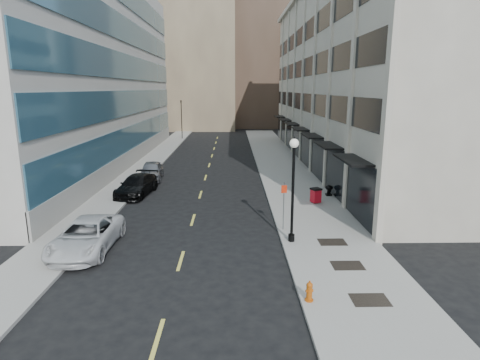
{
  "coord_description": "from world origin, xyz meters",
  "views": [
    {
      "loc": [
        2.45,
        -15.56,
        7.91
      ],
      "look_at": [
        2.94,
        9.56,
        2.15
      ],
      "focal_mm": 30.0,
      "sensor_mm": 36.0,
      "label": 1
    }
  ],
  "objects_px": {
    "trash_bin": "(316,195)",
    "urn_planter": "(329,189)",
    "car_white_van": "(87,236)",
    "car_black_pickup": "(137,185)",
    "lamppost": "(293,181)",
    "car_silver_sedan": "(152,171)",
    "fire_hydrant": "(309,291)",
    "traffic_signal": "(181,103)",
    "sign_post": "(284,200)"
  },
  "relations": [
    {
      "from": "car_white_van",
      "to": "sign_post",
      "type": "height_order",
      "value": "sign_post"
    },
    {
      "from": "fire_hydrant",
      "to": "trash_bin",
      "type": "relative_size",
      "value": 0.77
    },
    {
      "from": "car_silver_sedan",
      "to": "trash_bin",
      "type": "relative_size",
      "value": 4.51
    },
    {
      "from": "car_white_van",
      "to": "car_black_pickup",
      "type": "bearing_deg",
      "value": 90.74
    },
    {
      "from": "car_black_pickup",
      "to": "trash_bin",
      "type": "relative_size",
      "value": 4.99
    },
    {
      "from": "lamppost",
      "to": "traffic_signal",
      "type": "bearing_deg",
      "value": 104.04
    },
    {
      "from": "car_silver_sedan",
      "to": "fire_hydrant",
      "type": "relative_size",
      "value": 5.86
    },
    {
      "from": "car_white_van",
      "to": "urn_planter",
      "type": "bearing_deg",
      "value": 34.81
    },
    {
      "from": "car_silver_sedan",
      "to": "traffic_signal",
      "type": "bearing_deg",
      "value": 86.74
    },
    {
      "from": "trash_bin",
      "to": "car_silver_sedan",
      "type": "bearing_deg",
      "value": 125.33
    },
    {
      "from": "urn_planter",
      "to": "traffic_signal",
      "type": "bearing_deg",
      "value": 113.36
    },
    {
      "from": "traffic_signal",
      "to": "car_black_pickup",
      "type": "distance_m",
      "value": 34.37
    },
    {
      "from": "car_white_van",
      "to": "fire_hydrant",
      "type": "bearing_deg",
      "value": -26.98
    },
    {
      "from": "fire_hydrant",
      "to": "traffic_signal",
      "type": "bearing_deg",
      "value": 89.45
    },
    {
      "from": "trash_bin",
      "to": "car_black_pickup",
      "type": "bearing_deg",
      "value": 145.08
    },
    {
      "from": "car_white_van",
      "to": "car_silver_sedan",
      "type": "relative_size",
      "value": 1.19
    },
    {
      "from": "car_black_pickup",
      "to": "trash_bin",
      "type": "xyz_separation_m",
      "value": [
        13.02,
        -2.87,
        -0.04
      ]
    },
    {
      "from": "traffic_signal",
      "to": "car_silver_sedan",
      "type": "relative_size",
      "value": 1.49
    },
    {
      "from": "car_black_pickup",
      "to": "fire_hydrant",
      "type": "xyz_separation_m",
      "value": [
        10.1,
        -16.0,
        -0.21
      ]
    },
    {
      "from": "trash_bin",
      "to": "urn_planter",
      "type": "distance_m",
      "value": 2.36
    },
    {
      "from": "traffic_signal",
      "to": "fire_hydrant",
      "type": "relative_size",
      "value": 8.76
    },
    {
      "from": "sign_post",
      "to": "car_silver_sedan",
      "type": "bearing_deg",
      "value": 115.58
    },
    {
      "from": "trash_bin",
      "to": "sign_post",
      "type": "relative_size",
      "value": 0.38
    },
    {
      "from": "traffic_signal",
      "to": "lamppost",
      "type": "xyz_separation_m",
      "value": [
        11.0,
        -44.0,
        -2.35
      ]
    },
    {
      "from": "traffic_signal",
      "to": "lamppost",
      "type": "height_order",
      "value": "traffic_signal"
    },
    {
      "from": "fire_hydrant",
      "to": "car_black_pickup",
      "type": "bearing_deg",
      "value": 109.52
    },
    {
      "from": "traffic_signal",
      "to": "sign_post",
      "type": "xyz_separation_m",
      "value": [
        10.8,
        -42.19,
        -3.84
      ]
    },
    {
      "from": "fire_hydrant",
      "to": "sign_post",
      "type": "height_order",
      "value": "sign_post"
    },
    {
      "from": "car_white_van",
      "to": "car_silver_sedan",
      "type": "distance_m",
      "value": 15.96
    },
    {
      "from": "car_black_pickup",
      "to": "lamppost",
      "type": "bearing_deg",
      "value": -36.39
    },
    {
      "from": "traffic_signal",
      "to": "urn_planter",
      "type": "bearing_deg",
      "value": -66.64
    },
    {
      "from": "lamppost",
      "to": "trash_bin",
      "type": "bearing_deg",
      "value": 69.13
    },
    {
      "from": "car_white_van",
      "to": "lamppost",
      "type": "height_order",
      "value": "lamppost"
    },
    {
      "from": "trash_bin",
      "to": "urn_planter",
      "type": "bearing_deg",
      "value": 31.8
    },
    {
      "from": "car_white_van",
      "to": "lamppost",
      "type": "bearing_deg",
      "value": 4.59
    },
    {
      "from": "car_silver_sedan",
      "to": "trash_bin",
      "type": "height_order",
      "value": "car_silver_sedan"
    },
    {
      "from": "trash_bin",
      "to": "car_white_van",
      "type": "bearing_deg",
      "value": -171.48
    },
    {
      "from": "car_silver_sedan",
      "to": "urn_planter",
      "type": "relative_size",
      "value": 5.92
    },
    {
      "from": "car_white_van",
      "to": "fire_hydrant",
      "type": "xyz_separation_m",
      "value": [
        10.1,
        -5.31,
        -0.23
      ]
    },
    {
      "from": "lamppost",
      "to": "urn_planter",
      "type": "distance_m",
      "value": 10.3
    },
    {
      "from": "trash_bin",
      "to": "urn_planter",
      "type": "relative_size",
      "value": 1.31
    },
    {
      "from": "traffic_signal",
      "to": "trash_bin",
      "type": "distance_m",
      "value": 39.66
    },
    {
      "from": "car_black_pickup",
      "to": "lamppost",
      "type": "xyz_separation_m",
      "value": [
        10.3,
        -10.0,
        2.61
      ]
    },
    {
      "from": "urn_planter",
      "to": "trash_bin",
      "type": "bearing_deg",
      "value": -125.73
    },
    {
      "from": "fire_hydrant",
      "to": "sign_post",
      "type": "relative_size",
      "value": 0.29
    },
    {
      "from": "trash_bin",
      "to": "sign_post",
      "type": "xyz_separation_m",
      "value": [
        -2.92,
        -5.32,
        1.17
      ]
    },
    {
      "from": "sign_post",
      "to": "traffic_signal",
      "type": "bearing_deg",
      "value": 93.31
    },
    {
      "from": "traffic_signal",
      "to": "urn_planter",
      "type": "xyz_separation_m",
      "value": [
        15.1,
        -34.96,
        -5.09
      ]
    },
    {
      "from": "urn_planter",
      "to": "lamppost",
      "type": "bearing_deg",
      "value": -114.37
    },
    {
      "from": "car_black_pickup",
      "to": "traffic_signal",
      "type": "bearing_deg",
      "value": 98.93
    }
  ]
}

